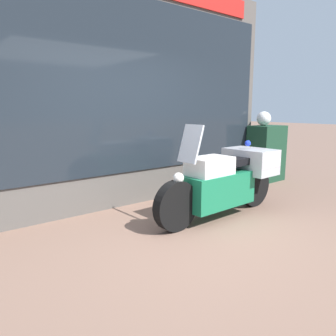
{
  "coord_description": "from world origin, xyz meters",
  "views": [
    {
      "loc": [
        -2.52,
        -2.58,
        1.55
      ],
      "look_at": [
        0.37,
        0.99,
        0.71
      ],
      "focal_mm": 35.0,
      "sensor_mm": 36.0,
      "label": 1
    }
  ],
  "objects": [
    {
      "name": "ground_plane",
      "position": [
        0.0,
        0.0,
        0.0
      ],
      "size": [
        60.0,
        60.0,
        0.0
      ],
      "primitive_type": "plane",
      "color": "#7A5B4C"
    },
    {
      "name": "shop_building",
      "position": [
        -0.43,
        2.0,
        1.83
      ],
      "size": [
        6.64,
        0.55,
        3.65
      ],
      "color": "#56514C",
      "rests_on": "ground"
    },
    {
      "name": "window_display",
      "position": [
        0.38,
        2.03,
        0.5
      ],
      "size": [
        5.28,
        0.3,
        2.12
      ],
      "color": "slate",
      "rests_on": "ground"
    },
    {
      "name": "paramedic_motorcycle",
      "position": [
        1.07,
        0.49,
        0.55
      ],
      "size": [
        2.32,
        0.77,
        1.34
      ],
      "rotation": [
        0.0,
        0.0,
        3.17
      ],
      "color": "black",
      "rests_on": "ground"
    },
    {
      "name": "utility_cabinet",
      "position": [
        3.49,
        1.5,
        0.59
      ],
      "size": [
        0.76,
        0.5,
        1.18
      ],
      "primitive_type": "cube",
      "color": "#193D28",
      "rests_on": "ground"
    },
    {
      "name": "white_helmet",
      "position": [
        3.42,
        1.56,
        1.33
      ],
      "size": [
        0.3,
        0.3,
        0.3
      ],
      "primitive_type": "sphere",
      "color": "white",
      "rests_on": "utility_cabinet"
    }
  ]
}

